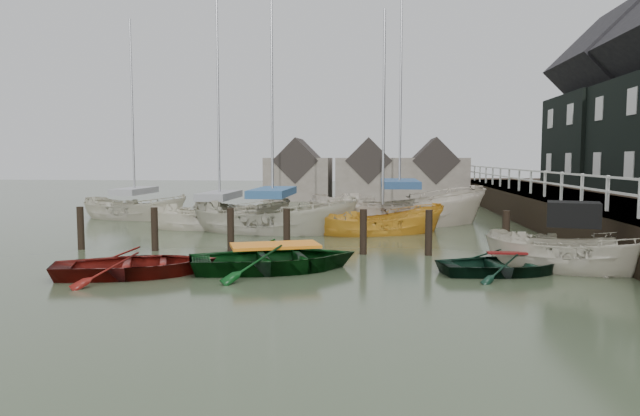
# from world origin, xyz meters

# --- Properties ---
(ground) EXTENTS (120.00, 120.00, 0.00)m
(ground) POSITION_xyz_m (0.00, 0.00, 0.00)
(ground) COLOR #323C26
(ground) RESTS_ON ground
(pier) EXTENTS (3.04, 32.00, 2.70)m
(pier) POSITION_xyz_m (9.48, 10.00, 0.71)
(pier) COLOR black
(pier) RESTS_ON ground
(mooring_pilings) EXTENTS (13.72, 0.22, 1.80)m
(mooring_pilings) POSITION_xyz_m (-1.11, 3.00, 0.50)
(mooring_pilings) COLOR black
(mooring_pilings) RESTS_ON ground
(far_sheds) EXTENTS (14.00, 4.08, 4.39)m
(far_sheds) POSITION_xyz_m (0.83, 26.00, 1.86)
(far_sheds) COLOR #665B51
(far_sheds) RESTS_ON ground
(rowboat_red) EXTENTS (4.76, 4.10, 0.83)m
(rowboat_red) POSITION_xyz_m (-4.45, -0.82, 0.00)
(rowboat_red) COLOR #5C110D
(rowboat_red) RESTS_ON ground
(rowboat_green) EXTENTS (5.25, 4.48, 0.92)m
(rowboat_green) POSITION_xyz_m (-1.06, 0.18, 0.00)
(rowboat_green) COLOR black
(rowboat_green) RESTS_ON ground
(rowboat_dkgreen) EXTENTS (4.04, 3.31, 0.73)m
(rowboat_dkgreen) POSITION_xyz_m (4.98, 0.41, 0.00)
(rowboat_dkgreen) COLOR black
(rowboat_dkgreen) RESTS_ON ground
(motorboat) EXTENTS (4.80, 2.88, 2.69)m
(motorboat) POSITION_xyz_m (6.80, 0.87, 0.09)
(motorboat) COLOR #BCB5A0
(motorboat) RESTS_ON ground
(sailboat_a) EXTENTS (6.24, 2.99, 10.97)m
(sailboat_a) POSITION_xyz_m (-5.05, 9.00, 0.07)
(sailboat_a) COLOR beige
(sailboat_a) RESTS_ON ground
(sailboat_b) EXTENTS (7.36, 3.78, 10.88)m
(sailboat_b) POSITION_xyz_m (-2.58, 8.02, 0.06)
(sailboat_b) COLOR #BAB59F
(sailboat_b) RESTS_ON ground
(sailboat_c) EXTENTS (5.69, 3.89, 9.74)m
(sailboat_c) POSITION_xyz_m (1.84, 8.04, 0.02)
(sailboat_c) COLOR gold
(sailboat_c) RESTS_ON ground
(sailboat_d) EXTENTS (8.67, 5.08, 13.15)m
(sailboat_d) POSITION_xyz_m (2.60, 11.01, 0.06)
(sailboat_d) COLOR beige
(sailboat_d) RESTS_ON ground
(sailboat_e) EXTENTS (6.27, 3.67, 10.75)m
(sailboat_e) POSITION_xyz_m (-10.25, 12.29, 0.07)
(sailboat_e) COLOR #BAB49F
(sailboat_e) RESTS_ON ground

